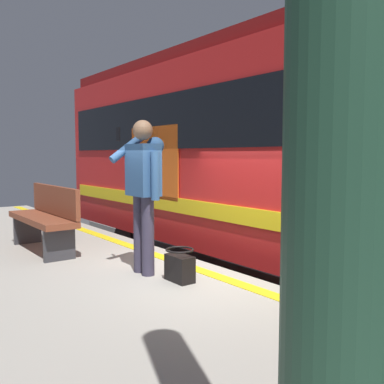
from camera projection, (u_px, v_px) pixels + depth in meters
The scene contains 9 objects.
ground_plane at pixel (218, 356), 5.27m from camera, with size 24.23×24.23×0.00m, color #3D3D3F.
platform at pixel (1, 373), 3.75m from camera, with size 15.61×4.95×1.12m, color #9E998E.
safety_line at pixel (199, 270), 5.00m from camera, with size 15.30×0.16×0.01m, color yellow.
track_rail_near at pixel (292, 324), 6.08m from camera, with size 20.30×0.08×0.16m, color slate.
track_rail_far at pixel (351, 303), 6.94m from camera, with size 20.30×0.08×0.16m, color slate.
train_carriage at pixel (293, 147), 6.80m from camera, with size 10.94×2.79×4.07m.
passenger at pixel (144, 184), 4.78m from camera, with size 0.57×0.55×1.71m.
handbag at pixel (180, 266), 4.55m from camera, with size 0.33×0.30×0.35m.
bench at pixel (46, 215), 5.98m from camera, with size 1.68×0.44×0.90m.
Camera 1 is at (-3.87, 3.31, 2.45)m, focal length 40.44 mm.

